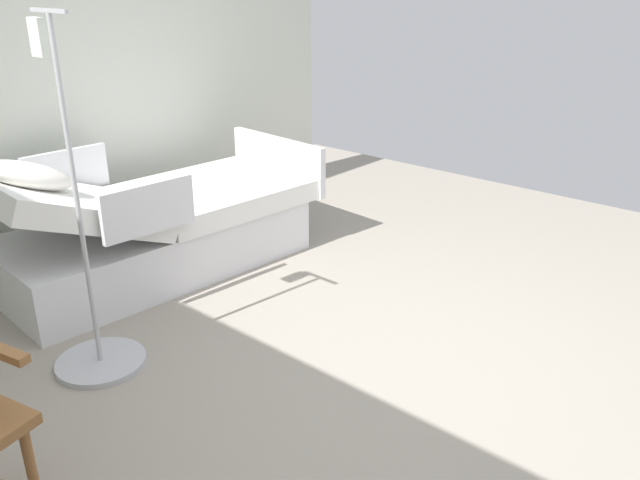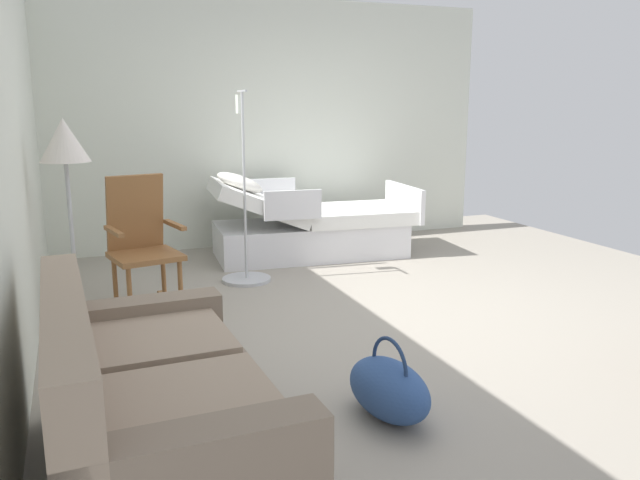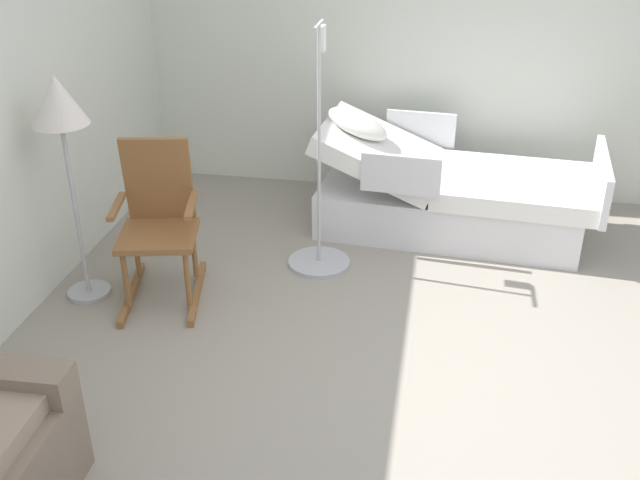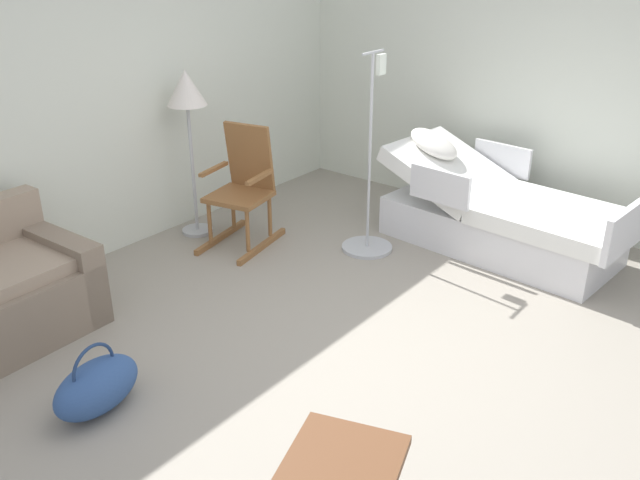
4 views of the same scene
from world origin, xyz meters
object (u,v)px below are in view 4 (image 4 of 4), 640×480
rocking_chair (243,188)px  duffel_bag (97,386)px  floor_lamp (187,99)px  hospital_bed (500,217)px  iv_pole (368,222)px

rocking_chair → duffel_bag: size_ratio=1.76×
floor_lamp → duffel_bag: 2.76m
hospital_bed → floor_lamp: 2.86m
iv_pole → floor_lamp: bearing=115.2°
rocking_chair → iv_pole: (0.54, -0.95, -0.25)m
duffel_bag → iv_pole: 2.76m
hospital_bed → rocking_chair: size_ratio=2.07×
floor_lamp → iv_pole: (0.68, -1.44, -0.98)m
hospital_bed → duffel_bag: hospital_bed is taller
rocking_chair → floor_lamp: bearing=105.1°
floor_lamp → iv_pole: iv_pole is taller
hospital_bed → floor_lamp: bearing=120.9°
hospital_bed → rocking_chair: rocking_chair is taller
floor_lamp → hospital_bed: bearing=-59.1°
rocking_chair → duffel_bag: 2.44m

